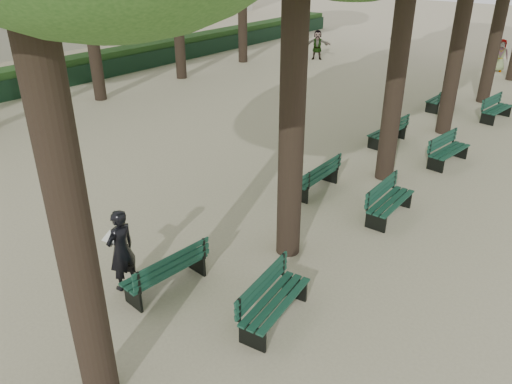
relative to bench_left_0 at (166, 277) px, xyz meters
The scene contains 15 objects.
ground 0.61m from the bench_left_0, 132.54° to the right, with size 120.00×120.00×0.00m, color tan.
bench_left_0 is the anchor object (origin of this frame).
bench_left_1 5.56m from the bench_left_0, 90.00° to the left, with size 0.58×1.80×0.92m.
bench_left_2 10.25m from the bench_left_0, 90.00° to the left, with size 0.75×1.85×0.92m.
bench_left_3 15.38m from the bench_left_0, 90.00° to the left, with size 0.65×1.82×0.92m.
bench_right_0 2.33m from the bench_left_0, 13.39° to the left, with size 0.78×1.86×0.92m.
bench_right_1 5.88m from the bench_left_0, 67.34° to the left, with size 0.59×1.81×0.92m.
bench_right_2 10.00m from the bench_left_0, 76.90° to the left, with size 0.81×1.86×0.92m.
bench_right_3 15.43m from the bench_left_0, 81.55° to the left, with size 0.81×1.86×0.92m.
man_with_map 1.03m from the bench_left_0, 146.75° to the right, with size 0.62×0.71×1.73m.
pedestrian_a 25.49m from the bench_left_0, 103.74° to the left, with size 0.92×0.38×1.89m, color #262628.
pedestrian_e 22.87m from the bench_left_0, 114.13° to the left, with size 1.56×0.34×1.69m, color #262628.
pedestrian_d 24.19m from the bench_left_0, 89.87° to the left, with size 0.82×0.34×1.69m, color #262628.
fence 18.67m from the bench_left_0, 145.40° to the left, with size 0.08×42.00×0.90m, color black.
hedge 19.25m from the bench_left_0, 146.58° to the left, with size 1.20×42.00×1.20m, color #1A3D15.
Camera 1 is at (6.72, -4.89, 6.17)m, focal length 35.00 mm.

